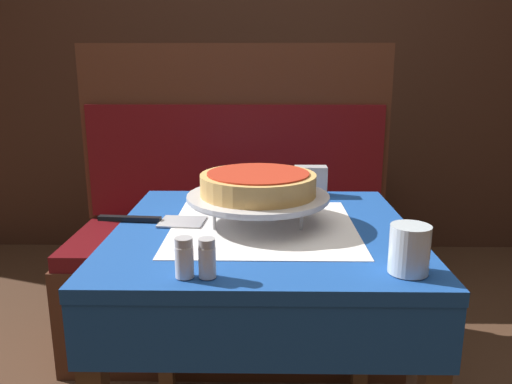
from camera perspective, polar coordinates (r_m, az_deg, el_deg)
dining_table_front at (r=1.30m, az=0.60°, el=-8.47°), size 0.74×0.74×0.75m
dining_table_rear at (r=2.76m, az=6.13°, el=3.23°), size 0.65×0.65×0.75m
booth_bench at (r=2.10m, az=-2.65°, el=-8.14°), size 1.31×0.54×1.24m
back_wall_panel at (r=3.11m, az=0.81°, el=15.14°), size 6.00×0.04×2.40m
pizza_pan_stand at (r=1.28m, az=0.02°, el=-0.70°), size 0.37×0.37×0.07m
deep_dish_pizza at (r=1.27m, az=0.02°, el=0.98°), size 0.30×0.30×0.06m
pizza_server at (r=1.32m, az=-11.46°, el=-3.18°), size 0.28×0.11×0.01m
water_glass_near at (r=1.02m, az=16.86°, el=-6.26°), size 0.08×0.08×0.10m
salt_shaker at (r=0.97m, az=-8.49°, el=-7.44°), size 0.04×0.04×0.08m
pepper_shaker at (r=0.96m, az=-5.90°, el=-7.54°), size 0.03×0.03×0.08m
napkin_holder at (r=1.57m, az=6.08°, el=1.33°), size 0.10×0.05×0.09m
condiment_caddy at (r=2.79m, az=7.58°, el=6.76°), size 0.12×0.12×0.16m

